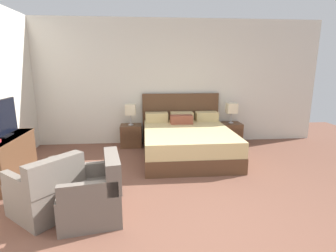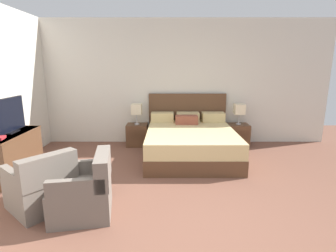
{
  "view_description": "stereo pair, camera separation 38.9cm",
  "coord_description": "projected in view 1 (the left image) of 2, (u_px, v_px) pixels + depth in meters",
  "views": [
    {
      "loc": [
        -0.53,
        -2.47,
        1.77
      ],
      "look_at": [
        -0.13,
        1.93,
        0.75
      ],
      "focal_mm": 28.0,
      "sensor_mm": 36.0,
      "label": 1
    },
    {
      "loc": [
        -0.14,
        -2.49,
        1.77
      ],
      "look_at": [
        -0.13,
        1.93,
        0.75
      ],
      "focal_mm": 28.0,
      "sensor_mm": 36.0,
      "label": 2
    }
  ],
  "objects": [
    {
      "name": "ground_plane",
      "position": [
        196.0,
        233.0,
        2.84
      ],
      "size": [
        10.54,
        10.54,
        0.0
      ],
      "primitive_type": "plane",
      "color": "brown"
    },
    {
      "name": "wall_back",
      "position": [
        167.0,
        83.0,
        5.97
      ],
      "size": [
        7.06,
        0.06,
        2.79
      ],
      "primitive_type": "cube",
      "color": "silver",
      "rests_on": "ground"
    },
    {
      "name": "bed",
      "position": [
        187.0,
        140.0,
        5.25
      ],
      "size": [
        1.76,
        2.04,
        1.15
      ],
      "color": "brown",
      "rests_on": "ground"
    },
    {
      "name": "nightstand_left",
      "position": [
        131.0,
        136.0,
        5.87
      ],
      "size": [
        0.46,
        0.42,
        0.49
      ],
      "color": "brown",
      "rests_on": "ground"
    },
    {
      "name": "nightstand_right",
      "position": [
        230.0,
        133.0,
        6.07
      ],
      "size": [
        0.46,
        0.42,
        0.49
      ],
      "color": "brown",
      "rests_on": "ground"
    },
    {
      "name": "table_lamp_left",
      "position": [
        130.0,
        110.0,
        5.74
      ],
      "size": [
        0.22,
        0.22,
        0.46
      ],
      "color": "#B7B7BC",
      "rests_on": "nightstand_left"
    },
    {
      "name": "table_lamp_right",
      "position": [
        232.0,
        108.0,
        5.94
      ],
      "size": [
        0.22,
        0.22,
        0.46
      ],
      "color": "#B7B7BC",
      "rests_on": "nightstand_right"
    },
    {
      "name": "dresser",
      "position": [
        5.0,
        160.0,
        3.99
      ],
      "size": [
        0.49,
        1.15,
        0.73
      ],
      "color": "brown",
      "rests_on": "ground"
    },
    {
      "name": "tv",
      "position": [
        1.0,
        119.0,
        3.9
      ],
      "size": [
        0.18,
        0.85,
        0.55
      ],
      "color": "black",
      "rests_on": "dresser"
    },
    {
      "name": "armchair_by_window",
      "position": [
        47.0,
        192.0,
        3.15
      ],
      "size": [
        0.97,
        0.96,
        0.76
      ],
      "color": "#70665B",
      "rests_on": "ground"
    },
    {
      "name": "armchair_companion",
      "position": [
        94.0,
        195.0,
        3.08
      ],
      "size": [
        0.8,
        0.79,
        0.76
      ],
      "color": "#70665B",
      "rests_on": "ground"
    }
  ]
}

